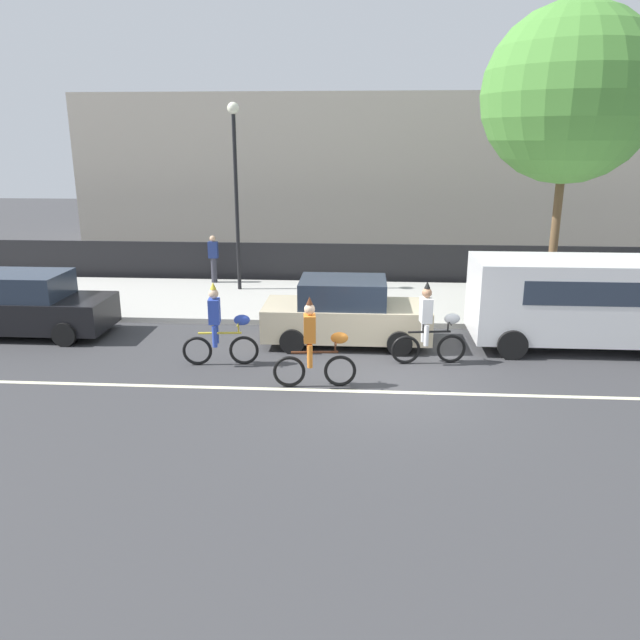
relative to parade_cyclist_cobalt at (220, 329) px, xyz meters
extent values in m
plane|color=#38383A|center=(3.66, -0.86, -0.84)|extent=(80.00, 80.00, 0.00)
cube|color=beige|center=(3.66, -1.36, -0.84)|extent=(36.00, 0.14, 0.01)
cube|color=#ADAAA3|center=(3.66, 5.64, -0.77)|extent=(60.00, 5.00, 0.15)
cube|color=black|center=(3.66, 8.54, -0.14)|extent=(40.00, 0.08, 1.40)
cube|color=#B2A899|center=(4.90, 17.14, 2.54)|extent=(28.00, 8.00, 6.76)
torus|color=black|center=(0.51, 0.05, -0.51)|extent=(0.67, 0.14, 0.67)
torus|color=black|center=(-0.54, -0.06, -0.51)|extent=(0.67, 0.14, 0.67)
cylinder|color=gold|center=(-0.01, 0.00, -0.09)|extent=(0.97, 0.15, 0.05)
cylinder|color=gold|center=(-0.16, -0.02, 0.00)|extent=(0.04, 0.04, 0.18)
cylinder|color=gold|center=(0.40, 0.04, 0.02)|extent=(0.04, 0.04, 0.23)
cylinder|color=gold|center=(0.40, 0.04, 0.14)|extent=(0.08, 0.50, 0.03)
ellipsoid|color=#2D47B2|center=(0.49, 0.05, 0.21)|extent=(0.38, 0.24, 0.24)
cube|color=#2D47B2|center=(-0.11, -0.01, 0.42)|extent=(0.27, 0.34, 0.56)
sphere|color=beige|center=(-0.11, -0.01, 0.82)|extent=(0.22, 0.22, 0.22)
cone|color=gold|center=(-0.11, -0.01, 1.00)|extent=(0.14, 0.14, 0.16)
cylinder|color=#2D47B2|center=(-0.10, -0.15, -0.13)|extent=(0.11, 0.11, 0.48)
cylinder|color=#2D47B2|center=(-0.13, 0.13, -0.13)|extent=(0.11, 0.11, 0.48)
torus|color=black|center=(2.73, -1.10, -0.51)|extent=(0.67, 0.14, 0.67)
torus|color=black|center=(1.68, -1.21, -0.51)|extent=(0.67, 0.14, 0.67)
cylinder|color=#4C2614|center=(2.21, -1.15, -0.09)|extent=(0.97, 0.15, 0.05)
cylinder|color=#4C2614|center=(2.06, -1.17, 0.00)|extent=(0.04, 0.04, 0.18)
cylinder|color=#4C2614|center=(2.62, -1.11, 0.02)|extent=(0.04, 0.04, 0.23)
cylinder|color=#4C2614|center=(2.62, -1.11, 0.14)|extent=(0.08, 0.50, 0.03)
ellipsoid|color=orange|center=(2.71, -1.10, 0.21)|extent=(0.38, 0.24, 0.24)
cube|color=orange|center=(2.11, -1.16, 0.42)|extent=(0.27, 0.34, 0.56)
sphere|color=beige|center=(2.11, -1.16, 0.82)|extent=(0.22, 0.22, 0.22)
cone|color=#4C2614|center=(2.11, -1.16, 1.00)|extent=(0.14, 0.14, 0.16)
cylinder|color=orange|center=(2.12, -1.30, -0.13)|extent=(0.11, 0.11, 0.48)
cylinder|color=orange|center=(2.09, -1.02, -0.13)|extent=(0.11, 0.11, 0.48)
torus|color=black|center=(5.20, 0.48, -0.51)|extent=(0.67, 0.16, 0.67)
torus|color=black|center=(4.16, 0.34, -0.51)|extent=(0.67, 0.16, 0.67)
cylinder|color=black|center=(4.68, 0.41, -0.09)|extent=(0.96, 0.18, 0.05)
cylinder|color=black|center=(4.54, 0.39, 0.00)|extent=(0.04, 0.04, 0.18)
cylinder|color=black|center=(5.10, 0.47, 0.02)|extent=(0.04, 0.04, 0.23)
cylinder|color=black|center=(5.10, 0.47, 0.14)|extent=(0.10, 0.50, 0.03)
ellipsoid|color=white|center=(5.18, 0.48, 0.21)|extent=(0.38, 0.25, 0.24)
cube|color=white|center=(4.58, 0.40, 0.42)|extent=(0.28, 0.35, 0.56)
sphere|color=#9E7051|center=(4.58, 0.40, 0.82)|extent=(0.22, 0.22, 0.22)
cone|color=black|center=(4.58, 0.40, 1.00)|extent=(0.14, 0.14, 0.16)
cylinder|color=white|center=(4.60, 0.26, -0.13)|extent=(0.11, 0.11, 0.48)
cylinder|color=white|center=(4.57, 0.54, -0.13)|extent=(0.11, 0.11, 0.48)
cube|color=white|center=(8.35, 1.84, 0.39)|extent=(5.00, 2.00, 1.90)
cube|color=#283342|center=(8.75, 1.84, 0.74)|extent=(3.90, 2.02, 0.56)
cylinder|color=black|center=(10.05, 2.84, -0.49)|extent=(0.70, 0.22, 0.70)
cylinder|color=black|center=(6.65, 0.84, -0.49)|extent=(0.70, 0.22, 0.70)
cylinder|color=black|center=(6.65, 2.84, -0.49)|extent=(0.70, 0.22, 0.70)
cube|color=black|center=(-5.42, 1.90, -0.24)|extent=(4.10, 1.72, 0.80)
cube|color=#232D3D|center=(-5.52, 1.90, 0.48)|extent=(2.10, 1.58, 0.64)
cylinder|color=black|center=(-4.15, 1.04, -0.54)|extent=(0.60, 0.20, 0.60)
cylinder|color=black|center=(-4.15, 2.76, -0.54)|extent=(0.60, 0.20, 0.60)
cylinder|color=black|center=(-6.69, 2.76, -0.54)|extent=(0.60, 0.20, 0.60)
cube|color=beige|center=(2.78, 1.75, -0.24)|extent=(4.10, 1.72, 0.80)
cube|color=#232D3D|center=(2.68, 1.75, 0.48)|extent=(2.10, 1.58, 0.64)
cylinder|color=black|center=(4.05, 0.89, -0.54)|extent=(0.60, 0.20, 0.60)
cylinder|color=black|center=(4.05, 2.61, -0.54)|extent=(0.60, 0.20, 0.60)
cylinder|color=black|center=(1.51, 0.89, -0.54)|extent=(0.60, 0.20, 0.60)
cylinder|color=black|center=(1.51, 2.61, -0.54)|extent=(0.60, 0.20, 0.60)
cylinder|color=black|center=(-0.89, 6.73, 2.06)|extent=(0.12, 0.12, 5.50)
sphere|color=#EAEACC|center=(-0.89, 6.73, 4.99)|extent=(0.36, 0.36, 0.36)
cylinder|color=brown|center=(8.59, 4.97, 1.44)|extent=(0.24, 0.24, 4.27)
sphere|color=#4C8C38|center=(8.59, 4.97, 5.22)|extent=(4.70, 4.70, 4.70)
cylinder|color=#33333D|center=(-1.95, 7.66, -0.27)|extent=(0.20, 0.20, 0.85)
cube|color=navy|center=(-1.95, 7.66, 0.44)|extent=(0.32, 0.20, 0.56)
sphere|color=tan|center=(-1.95, 7.66, 0.83)|extent=(0.20, 0.20, 0.20)
camera|label=1|loc=(3.13, -13.13, 4.10)|focal=35.00mm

